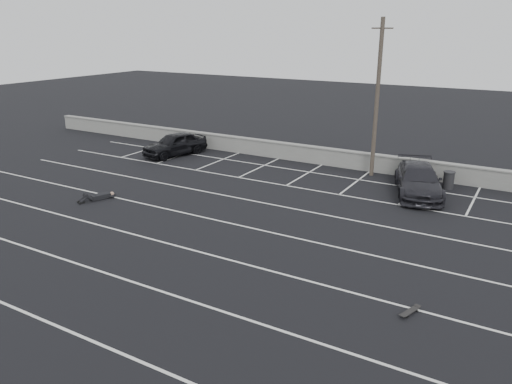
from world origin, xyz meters
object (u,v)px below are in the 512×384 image
Objects in this scene: car_right at (418,180)px; skateboard at (410,312)px; car_left at (175,144)px; utility_pole at (377,99)px; person at (102,194)px; trash_bin at (449,180)px.

car_right is 11.64m from skateboard.
utility_pole reaches higher than car_left.
utility_pole is 15.29m from person.
car_right is at bearing -123.73° from trash_bin.
utility_pole is at bearing 130.93° from skateboard.
utility_pole is 9.26× the size of trash_bin.
person is 15.99m from skateboard.
person reaches higher than skateboard.
car_left is 0.86× the size of car_right.
trash_bin is at bearing 114.29° from skateboard.
car_left is 21.55m from skateboard.
person is at bearing -166.64° from car_right.
car_left is at bearing -174.82° from trash_bin.
trash_bin reaches higher than skateboard.
person is at bearing -144.76° from trash_bin.
car_left is at bearing 166.23° from skateboard.
car_right is 5.54× the size of trash_bin.
car_right is 0.60× the size of utility_pole.
trash_bin is (4.24, -0.40, -3.86)m from utility_pole.
trash_bin is (1.17, 1.75, -0.27)m from car_right.
person is (2.44, -8.68, -0.51)m from car_left.
car_left is 9.03m from person.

